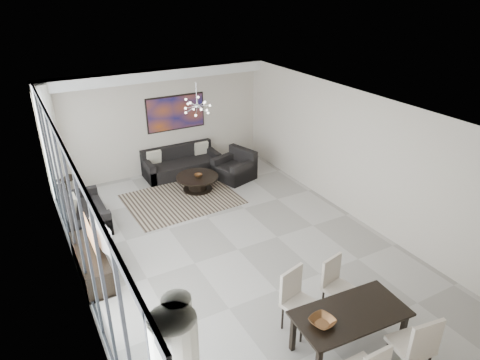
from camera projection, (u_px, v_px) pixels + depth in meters
room_shell at (259, 181)px, 8.31m from camera, size 6.00×9.00×2.90m
window_wall at (82, 223)px, 6.86m from camera, size 0.37×8.95×2.90m
soffit at (157, 75)px, 10.94m from camera, size 5.98×0.40×0.26m
painting at (176, 113)px, 11.77m from camera, size 1.68×0.04×0.98m
chandelier at (197, 106)px, 9.83m from camera, size 0.66×0.66×0.71m
rug at (182, 199)px, 10.71m from camera, size 2.74×2.14×0.01m
coffee_table at (198, 182)px, 11.11m from camera, size 1.09×1.09×0.38m
bowl_coffee at (198, 175)px, 11.00m from camera, size 0.26×0.26×0.07m
sofa_main at (181, 165)px, 12.02m from camera, size 2.08×0.85×0.76m
loveseat at (83, 214)px, 9.52m from camera, size 0.86×1.53×0.76m
armchair at (235, 169)px, 11.73m from camera, size 1.12×1.15×0.79m
side_table at (66, 185)px, 10.54m from camera, size 0.43×0.43×0.60m
tv_console at (91, 263)px, 7.90m from camera, size 0.47×1.67×0.52m
television at (96, 235)px, 7.71m from camera, size 0.24×1.09×0.62m
dining_table at (350, 317)px, 6.15m from camera, size 1.73×0.95×0.70m
dining_chair_se at (417, 344)px, 5.69m from camera, size 0.56×0.56×1.08m
dining_chair_nw at (296, 296)px, 6.58m from camera, size 0.58×0.58×1.04m
dining_chair_ne at (335, 281)px, 6.96m from camera, size 0.53×0.53×0.97m
bowl_dining at (322, 322)px, 5.90m from camera, size 0.40×0.40×0.08m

